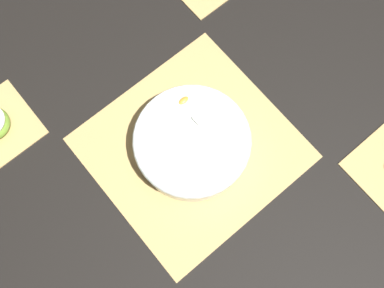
% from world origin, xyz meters
% --- Properties ---
extents(ground_plane, '(6.00, 6.00, 0.00)m').
position_xyz_m(ground_plane, '(0.00, 0.00, 0.00)').
color(ground_plane, black).
extents(bamboo_mat_center, '(0.40, 0.39, 0.01)m').
position_xyz_m(bamboo_mat_center, '(-0.00, 0.00, 0.00)').
color(bamboo_mat_center, tan).
rests_on(bamboo_mat_center, ground_plane).
extents(fruit_salad_bowl, '(0.24, 0.24, 0.07)m').
position_xyz_m(fruit_salad_bowl, '(-0.00, -0.00, 0.04)').
color(fruit_salad_bowl, silver).
rests_on(fruit_salad_bowl, bamboo_mat_center).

